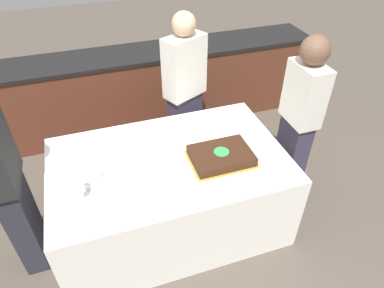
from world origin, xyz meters
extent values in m
plane|color=brown|center=(0.00, 0.00, 0.00)|extent=(14.00, 14.00, 0.00)
cube|color=#5B2D1E|center=(0.00, 1.65, 0.44)|extent=(4.40, 0.55, 0.88)
cube|color=black|center=(0.00, 1.65, 0.90)|extent=(4.40, 0.58, 0.04)
cube|color=white|center=(0.00, 0.00, 0.37)|extent=(1.82, 1.14, 0.74)
cube|color=gold|center=(0.38, -0.13, 0.74)|extent=(0.50, 0.37, 0.00)
cube|color=#381E11|center=(0.38, -0.13, 0.78)|extent=(0.46, 0.33, 0.07)
cylinder|color=green|center=(0.38, -0.13, 0.82)|extent=(0.12, 0.12, 0.00)
cylinder|color=white|center=(-0.61, -0.04, 0.76)|extent=(0.21, 0.21, 0.05)
cylinder|color=white|center=(-0.65, -0.22, 0.74)|extent=(0.07, 0.07, 0.00)
cylinder|color=white|center=(-0.65, -0.22, 0.78)|extent=(0.01, 0.01, 0.08)
cylinder|color=white|center=(-0.65, -0.22, 0.88)|extent=(0.05, 0.05, 0.12)
cylinder|color=white|center=(0.38, 0.22, 0.74)|extent=(0.21, 0.21, 0.00)
cube|color=#383347|center=(0.38, 0.79, 0.40)|extent=(0.37, 0.29, 0.81)
cube|color=silver|center=(0.38, 0.79, 1.09)|extent=(0.44, 0.35, 0.57)
sphere|color=#D8AD89|center=(0.38, 0.79, 1.48)|extent=(0.21, 0.21, 0.21)
cube|color=#282833|center=(-1.13, 0.00, 0.42)|extent=(0.16, 0.33, 0.84)
cube|color=#383347|center=(1.13, 0.00, 0.43)|extent=(0.16, 0.29, 0.86)
cube|color=silver|center=(1.13, 0.00, 1.11)|extent=(0.20, 0.34, 0.50)
sphere|color=brown|center=(1.13, 0.00, 1.47)|extent=(0.22, 0.22, 0.22)
camera|label=1|loc=(-0.46, -1.95, 2.47)|focal=32.00mm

